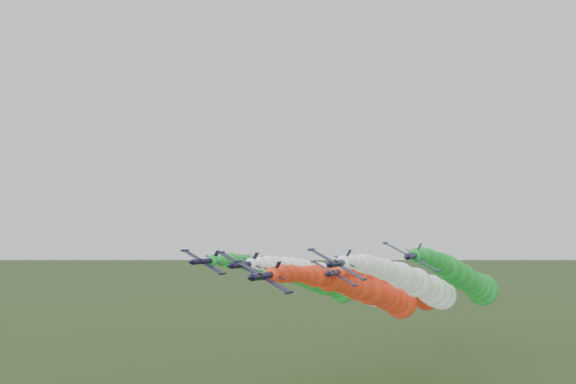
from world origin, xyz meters
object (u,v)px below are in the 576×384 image
Objects in this scene: jet_lead at (373,293)px; jet_inner_right at (420,285)px; jet_inner_left at (349,284)px; jet_outer_right at (465,279)px; jet_trail at (407,289)px; jet_outer_left at (313,280)px.

jet_lead is 1.00× the size of jet_inner_right.
jet_outer_right is at bearing 9.25° from jet_inner_left.
jet_inner_right reaches higher than jet_lead.
jet_inner_right reaches higher than jet_trail.
jet_inner_right is 32.22m from jet_outer_left.
jet_inner_right is 22.32m from jet_trail.
jet_inner_right is 12.58m from jet_outer_right.
jet_lead is 1.00× the size of jet_outer_right.
jet_inner_left is 0.99× the size of jet_outer_right.
jet_lead is at bearing -143.16° from jet_outer_right.
jet_inner_left is at bearing 169.02° from jet_inner_right.
jet_inner_left is 18.41m from jet_inner_right.
jet_outer_left is 1.00× the size of jet_trail.
jet_inner_right is (18.07, -3.51, 0.48)m from jet_inner_left.
jet_lead is at bearing -50.29° from jet_inner_left.
jet_trail is (-6.43, 21.19, -2.85)m from jet_inner_right.
jet_outer_right reaches higher than jet_inner_left.
jet_outer_left is (-30.04, 11.64, -0.43)m from jet_inner_right.
jet_inner_left is at bearing -170.75° from jet_outer_right.
jet_outer_left is at bearing 158.83° from jet_inner_right.
jet_inner_left reaches higher than jet_trail.
jet_inner_left is 21.30m from jet_trail.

